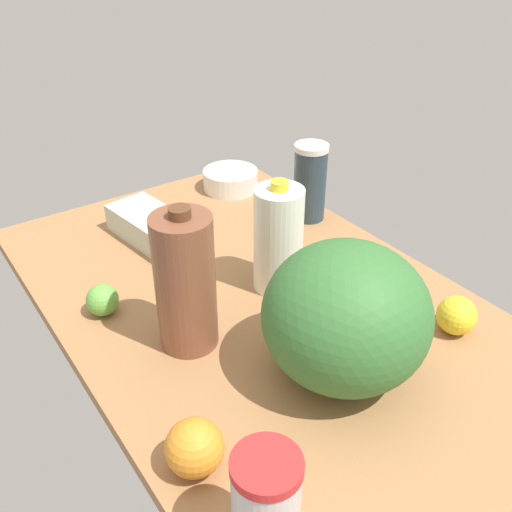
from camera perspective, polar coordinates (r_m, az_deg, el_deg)
countertop at (r=119.26cm, az=-0.00°, el=-4.67°), size 120.00×76.00×3.00cm
tumbler_cup at (r=74.58cm, az=1.01°, el=-23.79°), size 8.63×8.63×16.63cm
egg_carton at (r=136.90cm, az=-9.79°, el=2.53°), size 29.71×15.26×6.64cm
shaker_bottle at (r=143.87cm, az=5.41°, el=7.37°), size 8.41×8.41×19.74cm
watermelon at (r=94.35cm, az=8.98°, el=-5.95°), size 27.84×27.84×24.86cm
chocolate_milk_jug at (r=100.34cm, az=-7.08°, el=-2.66°), size 10.77×10.77×27.85cm
milk_jug at (r=115.59cm, az=2.24°, el=1.66°), size 10.10×10.10×24.30cm
mixing_bowl at (r=161.78cm, az=-2.57°, el=7.63°), size 15.28×15.28×5.58cm
lemon_far_back at (r=113.81cm, az=19.42°, el=-5.62°), size 7.47×7.47×7.47cm
orange_by_jug at (r=85.40cm, az=-6.17°, el=-18.51°), size 8.60×8.60×8.60cm
lime_beside_bowl at (r=116.09cm, az=-15.10°, el=-4.27°), size 6.40×6.40×6.40cm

